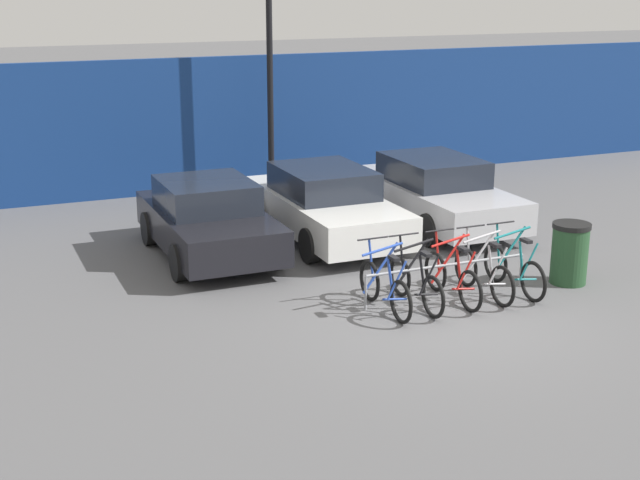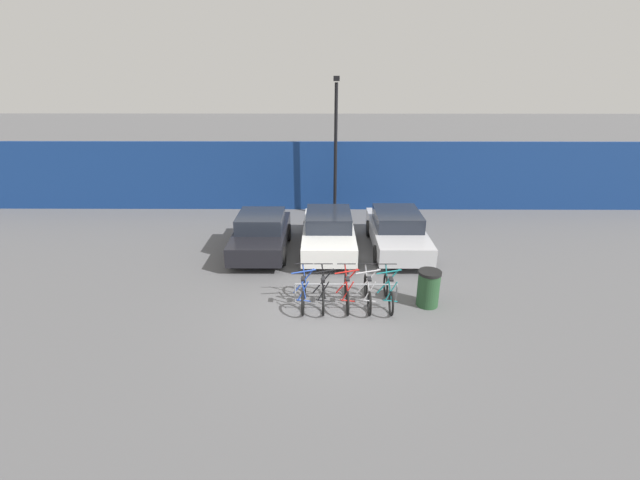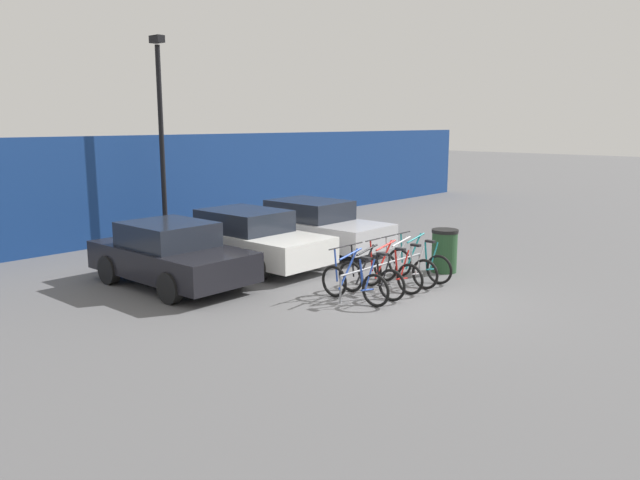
{
  "view_description": "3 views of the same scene",
  "coord_description": "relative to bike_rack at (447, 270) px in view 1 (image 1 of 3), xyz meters",
  "views": [
    {
      "loc": [
        -6.57,
        -10.83,
        4.88
      ],
      "look_at": [
        -0.99,
        2.39,
        0.66
      ],
      "focal_mm": 50.0,
      "sensor_mm": 36.0,
      "label": 1
    },
    {
      "loc": [
        -0.19,
        -9.9,
        6.02
      ],
      "look_at": [
        -0.27,
        2.41,
        1.19
      ],
      "focal_mm": 24.0,
      "sensor_mm": 36.0,
      "label": 2
    },
    {
      "loc": [
        -10.09,
        -6.96,
        3.53
      ],
      "look_at": [
        0.38,
        2.41,
        0.86
      ],
      "focal_mm": 35.0,
      "sensor_mm": 36.0,
      "label": 3
    }
  ],
  "objects": [
    {
      "name": "ground_plane",
      "position": [
        -0.46,
        -0.68,
        -0.47
      ],
      "size": [
        120.0,
        120.0,
        0.0
      ],
      "primitive_type": "plane",
      "color": "#59595B"
    },
    {
      "name": "hoarding_wall",
      "position": [
        -0.46,
        8.82,
        1.1
      ],
      "size": [
        36.0,
        0.16,
        3.15
      ],
      "primitive_type": "cube",
      "color": "navy",
      "rests_on": "ground"
    },
    {
      "name": "bike_rack",
      "position": [
        0.0,
        0.0,
        0.0
      ],
      "size": [
        2.88,
        0.04,
        0.57
      ],
      "color": "gray",
      "rests_on": "ground"
    },
    {
      "name": "bicycle_blue",
      "position": [
        -1.17,
        -0.15,
        -0.1
      ],
      "size": [
        0.68,
        1.71,
        1.05
      ],
      "rotation": [
        0.0,
        0.0,
        -0.02
      ],
      "color": "black",
      "rests_on": "ground"
    },
    {
      "name": "bicycle_black",
      "position": [
        -0.63,
        -0.15,
        -0.1
      ],
      "size": [
        0.68,
        1.71,
        1.05
      ],
      "rotation": [
        0.0,
        0.0,
        0.05
      ],
      "color": "black",
      "rests_on": "ground"
    },
    {
      "name": "bicycle_red",
      "position": [
        0.02,
        -0.15,
        -0.1
      ],
      "size": [
        0.68,
        1.71,
        1.05
      ],
      "rotation": [
        0.0,
        0.0,
        0.07
      ],
      "color": "black",
      "rests_on": "ground"
    },
    {
      "name": "bicycle_silver",
      "position": [
        0.59,
        -0.15,
        -0.1
      ],
      "size": [
        0.68,
        1.71,
        1.05
      ],
      "rotation": [
        0.0,
        0.0,
        -0.04
      ],
      "color": "black",
      "rests_on": "ground"
    },
    {
      "name": "bicycle_teal",
      "position": [
        1.17,
        -0.15,
        -0.1
      ],
      "size": [
        0.68,
        1.71,
        1.05
      ],
      "rotation": [
        0.0,
        0.0,
        0.0
      ],
      "color": "black",
      "rests_on": "ground"
    },
    {
      "name": "car_black",
      "position": [
        -2.84,
        3.64,
        0.22
      ],
      "size": [
        1.91,
        3.95,
        1.4
      ],
      "color": "black",
      "rests_on": "ground"
    },
    {
      "name": "car_white",
      "position": [
        -0.44,
        3.86,
        0.22
      ],
      "size": [
        1.91,
        4.44,
        1.4
      ],
      "color": "silver",
      "rests_on": "ground"
    },
    {
      "name": "car_silver",
      "position": [
        2.04,
        3.94,
        0.22
      ],
      "size": [
        1.91,
        4.51,
        1.4
      ],
      "color": "#B7B7BC",
      "rests_on": "ground"
    },
    {
      "name": "lamp_post",
      "position": [
        -0.11,
        7.83,
        2.83
      ],
      "size": [
        0.24,
        0.44,
        5.9
      ],
      "color": "black",
      "rests_on": "ground"
    },
    {
      "name": "trash_bin",
      "position": [
        2.25,
        -0.15,
        0.05
      ],
      "size": [
        0.63,
        0.63,
        1.03
      ],
      "color": "#234728",
      "rests_on": "ground"
    }
  ]
}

